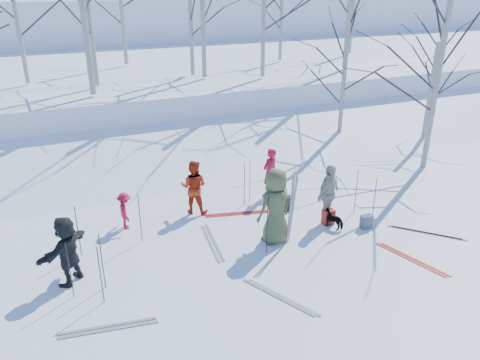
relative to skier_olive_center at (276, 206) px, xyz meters
name	(u,v)px	position (x,y,z in m)	size (l,w,h in m)	color
ground	(263,249)	(-0.44, -0.26, -1.00)	(120.00, 120.00, 0.00)	white
snow_ramp	(183,155)	(-0.44, 6.74, -0.85)	(70.00, 9.50, 1.40)	white
snow_plateau	(130,82)	(-0.44, 16.74, 0.00)	(70.00, 18.00, 2.20)	white
far_hill	(85,29)	(-0.44, 37.74, 1.00)	(90.00, 30.00, 6.00)	white
skier_olive_center	(276,206)	(0.00, 0.00, 0.00)	(0.98, 0.63, 2.00)	#464E2F
skier_red_north	(270,173)	(1.08, 2.48, -0.21)	(0.57, 0.38, 1.57)	red
skier_redor_behind	(194,187)	(-1.39, 2.37, -0.20)	(0.77, 0.60, 1.59)	#B2270D
skier_red_seated	(125,211)	(-3.40, 2.21, -0.48)	(0.67, 0.38, 1.04)	red
skier_cream_east	(328,194)	(1.80, 0.35, -0.15)	(1.00, 0.42, 1.70)	beige
skier_grey_west	(67,250)	(-4.99, 0.21, -0.19)	(1.49, 0.48, 1.61)	black
dog	(334,219)	(1.82, 0.01, -0.75)	(0.27, 0.59, 0.50)	black
upright_ski_left	(290,210)	(0.30, -0.24, -0.05)	(0.07, 0.02, 1.90)	silver
upright_ski_right	(293,209)	(0.37, -0.22, -0.05)	(0.07, 0.02, 1.90)	silver
ski_pair_a	(426,233)	(3.92, -1.25, -0.99)	(1.45, 1.51, 0.02)	silver
ski_pair_b	(412,259)	(2.67, -2.10, -0.99)	(0.71, 1.88, 0.02)	red
ski_pair_c	(212,242)	(-1.52, 0.53, -0.99)	(0.40, 1.91, 0.02)	silver
ski_pair_d	(108,328)	(-4.49, -1.69, -0.99)	(1.91, 0.47, 0.02)	silver
ski_pair_e	(237,214)	(-0.31, 1.77, -0.99)	(1.90, 0.63, 0.02)	red
ski_pair_f	(280,297)	(-0.95, -2.15, -0.99)	(1.01, 1.80, 0.02)	silver
ski_pole_a	(101,275)	(-4.44, -0.83, -0.33)	(0.02, 0.02, 1.34)	black
ski_pole_b	(102,262)	(-4.33, -0.33, -0.33)	(0.02, 0.02, 1.34)	black
ski_pole_c	(140,218)	(-3.16, 1.34, -0.33)	(0.02, 0.02, 1.34)	black
ski_pole_d	(356,191)	(2.86, 0.53, -0.33)	(0.02, 0.02, 1.34)	black
ski_pole_e	(250,181)	(0.37, 2.39, -0.33)	(0.02, 0.02, 1.34)	black
ski_pole_f	(78,231)	(-4.68, 1.27, -0.33)	(0.02, 0.02, 1.34)	black
ski_pole_g	(70,270)	(-5.00, -0.40, -0.33)	(0.02, 0.02, 1.34)	black
ski_pole_h	(374,200)	(2.98, -0.14, -0.33)	(0.02, 0.02, 1.34)	black
ski_pole_i	(244,185)	(0.11, 2.22, -0.33)	(0.02, 0.02, 1.34)	black
ski_pole_j	(267,229)	(-0.45, -0.44, -0.33)	(0.02, 0.02, 1.34)	black
backpack_red	(328,217)	(1.79, 0.24, -0.79)	(0.32, 0.22, 0.42)	#A42619
backpack_grey	(366,222)	(2.61, -0.36, -0.81)	(0.30, 0.20, 0.38)	#595B61
backpack_dark	(286,203)	(1.12, 1.47, -0.80)	(0.34, 0.24, 0.40)	black
birch_plateau_a	(191,18)	(1.54, 11.42, 3.68)	(4.07, 4.07, 4.96)	silver
birch_plateau_b	(264,10)	(4.31, 9.81, 4.02)	(4.54, 4.54, 5.63)	silver
birch_plateau_c	(88,11)	(-2.82, 10.72, 4.09)	(4.64, 4.64, 5.78)	silver
birch_plateau_d	(16,16)	(-5.45, 12.38, 3.89)	(4.37, 4.37, 5.39)	silver
birch_plateau_h	(121,8)	(-0.72, 15.57, 3.94)	(4.43, 4.43, 5.47)	silver
birch_plateau_k	(281,16)	(7.14, 13.53, 3.47)	(3.78, 3.78, 4.54)	silver
birch_edge_b	(436,86)	(7.30, 2.53, 1.95)	(4.72, 4.72, 5.89)	silver
birch_edge_c	(430,94)	(9.24, 4.65, 1.03)	(3.44, 3.44, 4.06)	silver
birch_edge_e	(343,87)	(5.86, 5.77, 1.38)	(3.93, 3.93, 4.76)	silver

